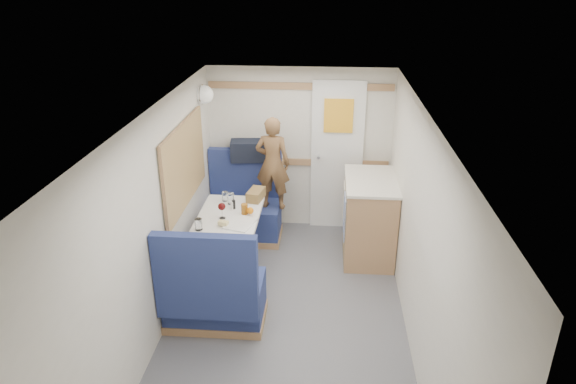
# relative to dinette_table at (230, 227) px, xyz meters

# --- Properties ---
(floor) EXTENTS (4.50, 4.50, 0.00)m
(floor) POSITION_rel_dinette_table_xyz_m (0.65, -1.00, -0.57)
(floor) COLOR #515156
(floor) RESTS_ON ground
(ceiling) EXTENTS (4.50, 4.50, 0.00)m
(ceiling) POSITION_rel_dinette_table_xyz_m (0.65, -1.00, 1.43)
(ceiling) COLOR silver
(ceiling) RESTS_ON wall_back
(wall_back) EXTENTS (2.20, 0.02, 2.00)m
(wall_back) POSITION_rel_dinette_table_xyz_m (0.65, 1.25, 0.43)
(wall_back) COLOR silver
(wall_back) RESTS_ON floor
(wall_left) EXTENTS (0.02, 4.50, 2.00)m
(wall_left) POSITION_rel_dinette_table_xyz_m (-0.45, -1.00, 0.43)
(wall_left) COLOR silver
(wall_left) RESTS_ON floor
(wall_right) EXTENTS (0.02, 4.50, 2.00)m
(wall_right) POSITION_rel_dinette_table_xyz_m (1.75, -1.00, 0.43)
(wall_right) COLOR silver
(wall_right) RESTS_ON floor
(oak_trim_low) EXTENTS (2.15, 0.02, 0.08)m
(oak_trim_low) POSITION_rel_dinette_table_xyz_m (0.65, 1.23, 0.28)
(oak_trim_low) COLOR olive
(oak_trim_low) RESTS_ON wall_back
(oak_trim_high) EXTENTS (2.15, 0.02, 0.08)m
(oak_trim_high) POSITION_rel_dinette_table_xyz_m (0.65, 1.23, 1.21)
(oak_trim_high) COLOR olive
(oak_trim_high) RESTS_ON wall_back
(side_window) EXTENTS (0.04, 1.30, 0.72)m
(side_window) POSITION_rel_dinette_table_xyz_m (-0.43, 0.00, 0.68)
(side_window) COLOR #969B83
(side_window) RESTS_ON wall_left
(rear_door) EXTENTS (0.62, 0.12, 1.86)m
(rear_door) POSITION_rel_dinette_table_xyz_m (1.10, 1.22, 0.41)
(rear_door) COLOR white
(rear_door) RESTS_ON wall_back
(dinette_table) EXTENTS (0.62, 0.92, 0.72)m
(dinette_table) POSITION_rel_dinette_table_xyz_m (0.00, 0.00, 0.00)
(dinette_table) COLOR white
(dinette_table) RESTS_ON floor
(bench_far) EXTENTS (0.90, 0.59, 1.05)m
(bench_far) POSITION_rel_dinette_table_xyz_m (-0.00, 0.86, -0.27)
(bench_far) COLOR navy
(bench_far) RESTS_ON floor
(bench_near) EXTENTS (0.90, 0.59, 1.05)m
(bench_near) POSITION_rel_dinette_table_xyz_m (-0.00, -0.86, -0.27)
(bench_near) COLOR navy
(bench_near) RESTS_ON floor
(ledge) EXTENTS (0.90, 0.14, 0.04)m
(ledge) POSITION_rel_dinette_table_xyz_m (-0.00, 1.12, 0.31)
(ledge) COLOR olive
(ledge) RESTS_ON bench_far
(dome_light) EXTENTS (0.20, 0.20, 0.20)m
(dome_light) POSITION_rel_dinette_table_xyz_m (-0.39, 0.85, 1.18)
(dome_light) COLOR white
(dome_light) RESTS_ON wall_left
(galley_counter) EXTENTS (0.57, 0.92, 0.92)m
(galley_counter) POSITION_rel_dinette_table_xyz_m (1.47, 0.55, -0.10)
(galley_counter) COLOR olive
(galley_counter) RESTS_ON floor
(person) EXTENTS (0.42, 0.30, 1.09)m
(person) POSITION_rel_dinette_table_xyz_m (0.37, 0.77, 0.43)
(person) COLOR brown
(person) RESTS_ON bench_far
(duffel_bag) EXTENTS (0.52, 0.29, 0.24)m
(duffel_bag) POSITION_rel_dinette_table_xyz_m (0.08, 1.12, 0.45)
(duffel_bag) COLOR black
(duffel_bag) RESTS_ON ledge
(tray) EXTENTS (0.32, 0.37, 0.02)m
(tray) POSITION_rel_dinette_table_xyz_m (0.15, -0.23, 0.16)
(tray) COLOR white
(tray) RESTS_ON dinette_table
(orange_fruit) EXTENTS (0.07, 0.07, 0.07)m
(orange_fruit) POSITION_rel_dinette_table_xyz_m (0.22, -0.02, 0.21)
(orange_fruit) COLOR orange
(orange_fruit) RESTS_ON tray
(cheese_block) EXTENTS (0.11, 0.08, 0.03)m
(cheese_block) POSITION_rel_dinette_table_xyz_m (-0.01, -0.28, 0.19)
(cheese_block) COLOR #F1E48B
(cheese_block) RESTS_ON tray
(wine_glass) EXTENTS (0.08, 0.08, 0.17)m
(wine_glass) POSITION_rel_dinette_table_xyz_m (-0.05, -0.11, 0.28)
(wine_glass) COLOR white
(wine_glass) RESTS_ON dinette_table
(tumbler_left) EXTENTS (0.07, 0.07, 0.12)m
(tumbler_left) POSITION_rel_dinette_table_xyz_m (-0.23, -0.38, 0.21)
(tumbler_left) COLOR white
(tumbler_left) RESTS_ON dinette_table
(tumbler_mid) EXTENTS (0.07, 0.07, 0.11)m
(tumbler_mid) POSITION_rel_dinette_table_xyz_m (-0.10, 0.31, 0.21)
(tumbler_mid) COLOR white
(tumbler_mid) RESTS_ON dinette_table
(tumbler_right) EXTENTS (0.07, 0.07, 0.12)m
(tumbler_right) POSITION_rel_dinette_table_xyz_m (-0.03, 0.24, 0.21)
(tumbler_right) COLOR white
(tumbler_right) RESTS_ON dinette_table
(beer_glass) EXTENTS (0.07, 0.07, 0.11)m
(beer_glass) POSITION_rel_dinette_table_xyz_m (0.16, 0.01, 0.21)
(beer_glass) COLOR #925815
(beer_glass) RESTS_ON dinette_table
(pepper_grinder) EXTENTS (0.04, 0.04, 0.10)m
(pepper_grinder) POSITION_rel_dinette_table_xyz_m (0.03, 0.12, 0.20)
(pepper_grinder) COLOR black
(pepper_grinder) RESTS_ON dinette_table
(salt_grinder) EXTENTS (0.03, 0.03, 0.08)m
(salt_grinder) POSITION_rel_dinette_table_xyz_m (0.01, 0.12, 0.20)
(salt_grinder) COLOR white
(salt_grinder) RESTS_ON dinette_table
(bread_loaf) EXTENTS (0.19, 0.29, 0.11)m
(bread_loaf) POSITION_rel_dinette_table_xyz_m (0.22, 0.38, 0.21)
(bread_loaf) COLOR olive
(bread_loaf) RESTS_ON dinette_table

